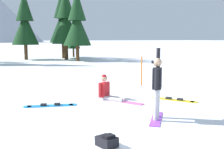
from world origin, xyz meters
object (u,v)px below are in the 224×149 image
(backpack_black, at_px, (107,141))
(trail_marker_pole, at_px, (142,71))
(snowboarder_midground, at_px, (108,91))
(loose_snowboard_far_spare, at_px, (51,105))
(snowboarder_foreground, at_px, (157,86))
(pine_tree_broad, at_px, (66,20))
(pine_tree_short, at_px, (25,22))
(pine_tree_leaning, at_px, (73,36))
(loose_snowboard_near_right, at_px, (174,100))
(pine_tree_tall, at_px, (63,19))
(pine_tree_young, at_px, (77,22))

(backpack_black, distance_m, trail_marker_pole, 7.85)
(snowboarder_midground, distance_m, loose_snowboard_far_spare, 2.21)
(snowboarder_foreground, distance_m, pine_tree_broad, 23.83)
(snowboarder_midground, height_order, trail_marker_pole, trail_marker_pole)
(pine_tree_short, relative_size, pine_tree_leaning, 1.52)
(snowboarder_foreground, relative_size, loose_snowboard_near_right, 1.24)
(backpack_black, relative_size, pine_tree_tall, 0.07)
(snowboarder_midground, distance_m, trail_marker_pole, 3.57)
(trail_marker_pole, bearing_deg, pine_tree_leaning, 77.69)
(trail_marker_pole, bearing_deg, snowboarder_foreground, -120.80)
(snowboarder_foreground, distance_m, backpack_black, 2.55)
(trail_marker_pole, bearing_deg, pine_tree_broad, 82.13)
(snowboarder_midground, bearing_deg, pine_tree_broad, 74.85)
(snowboarder_midground, relative_size, backpack_black, 3.24)
(loose_snowboard_near_right, relative_size, pine_tree_leaning, 0.33)
(snowboarder_foreground, relative_size, pine_tree_young, 0.28)
(snowboarder_foreground, bearing_deg, pine_tree_young, 74.33)
(pine_tree_leaning, bearing_deg, pine_tree_broad, -121.08)
(snowboarder_midground, relative_size, trail_marker_pole, 1.24)
(loose_snowboard_far_spare, relative_size, pine_tree_short, 0.24)
(trail_marker_pole, height_order, pine_tree_leaning, pine_tree_leaning)
(snowboarder_midground, distance_m, backpack_black, 4.50)
(pine_tree_tall, bearing_deg, snowboarder_foreground, -103.08)
(trail_marker_pole, relative_size, pine_tree_young, 0.20)
(loose_snowboard_near_right, distance_m, pine_tree_young, 19.53)
(pine_tree_short, relative_size, pine_tree_broad, 0.94)
(snowboarder_foreground, height_order, pine_tree_broad, pine_tree_broad)
(backpack_black, bearing_deg, loose_snowboard_far_spare, 90.82)
(loose_snowboard_near_right, xyz_separation_m, pine_tree_leaning, (5.58, 25.14, 2.65))
(trail_marker_pole, xyz_separation_m, pine_tree_short, (-1.49, 20.11, 3.37))
(snowboarder_foreground, bearing_deg, pine_tree_tall, 76.92)
(loose_snowboard_far_spare, relative_size, pine_tree_young, 0.25)
(loose_snowboard_near_right, bearing_deg, pine_tree_short, 91.64)
(snowboarder_midground, distance_m, pine_tree_tall, 23.45)
(backpack_black, bearing_deg, pine_tree_young, 69.83)
(loose_snowboard_far_spare, relative_size, trail_marker_pole, 1.26)
(loose_snowboard_far_spare, distance_m, pine_tree_short, 22.71)
(pine_tree_short, bearing_deg, pine_tree_leaning, 15.46)
(backpack_black, relative_size, pine_tree_young, 0.07)
(snowboarder_midground, distance_m, pine_tree_broad, 21.18)
(backpack_black, height_order, trail_marker_pole, trail_marker_pole)
(loose_snowboard_far_spare, bearing_deg, loose_snowboard_near_right, -17.53)
(trail_marker_pole, distance_m, pine_tree_young, 16.07)
(pine_tree_broad, height_order, pine_tree_leaning, pine_tree_broad)
(snowboarder_midground, xyz_separation_m, trail_marker_pole, (2.94, 2.00, 0.39))
(backpack_black, bearing_deg, pine_tree_short, 82.17)
(snowboarder_foreground, xyz_separation_m, loose_snowboard_near_right, (2.10, 1.59, -0.94))
(snowboarder_foreground, height_order, trail_marker_pole, snowboarder_foreground)
(pine_tree_tall, distance_m, pine_tree_leaning, 3.05)
(pine_tree_young, bearing_deg, pine_tree_tall, 88.40)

